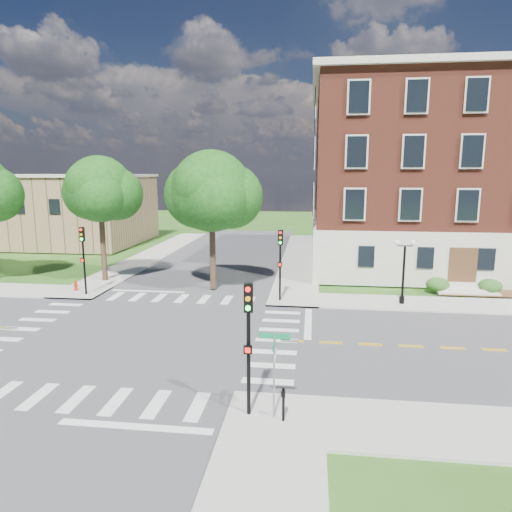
# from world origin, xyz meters

# --- Properties ---
(ground) EXTENTS (160.00, 160.00, 0.00)m
(ground) POSITION_xyz_m (0.00, 0.00, 0.00)
(ground) COLOR #244914
(ground) RESTS_ON ground
(road_ew) EXTENTS (90.00, 12.00, 0.01)m
(road_ew) POSITION_xyz_m (0.00, 0.00, 0.01)
(road_ew) COLOR #3D3D3F
(road_ew) RESTS_ON ground
(road_ns) EXTENTS (12.00, 90.00, 0.01)m
(road_ns) POSITION_xyz_m (0.00, 0.00, 0.01)
(road_ns) COLOR #3D3D3F
(road_ns) RESTS_ON ground
(sidewalk_ne) EXTENTS (34.00, 34.00, 0.12)m
(sidewalk_ne) POSITION_xyz_m (15.38, 15.38, 0.06)
(sidewalk_ne) COLOR #9E9B93
(sidewalk_ne) RESTS_ON ground
(sidewalk_nw) EXTENTS (34.00, 34.00, 0.12)m
(sidewalk_nw) POSITION_xyz_m (-15.38, 15.38, 0.06)
(sidewalk_nw) COLOR #9E9B93
(sidewalk_nw) RESTS_ON ground
(crosswalk_east) EXTENTS (2.20, 10.20, 0.02)m
(crosswalk_east) POSITION_xyz_m (7.20, 0.00, 0.00)
(crosswalk_east) COLOR silver
(crosswalk_east) RESTS_ON ground
(stop_bar_east) EXTENTS (0.40, 5.50, 0.00)m
(stop_bar_east) POSITION_xyz_m (8.80, 3.00, 0.00)
(stop_bar_east) COLOR silver
(stop_bar_east) RESTS_ON ground
(main_building) EXTENTS (30.60, 22.40, 16.50)m
(main_building) POSITION_xyz_m (24.00, 21.99, 8.34)
(main_building) COLOR #B2AC9D
(main_building) RESTS_ON ground
(secondary_building) EXTENTS (20.40, 15.40, 8.30)m
(secondary_building) POSITION_xyz_m (-22.00, 30.00, 4.28)
(secondary_building) COLOR olive
(secondary_building) RESTS_ON ground
(tree_c) EXTENTS (5.16, 5.16, 9.83)m
(tree_c) POSITION_xyz_m (-7.54, 11.39, 7.34)
(tree_c) COLOR black
(tree_c) RESTS_ON ground
(tree_d) EXTENTS (5.88, 5.88, 10.14)m
(tree_d) POSITION_xyz_m (1.67, 9.83, 7.30)
(tree_d) COLOR black
(tree_d) RESTS_ON ground
(traffic_signal_se) EXTENTS (0.34, 0.39, 4.80)m
(traffic_signal_se) POSITION_xyz_m (6.80, -7.66, 3.19)
(traffic_signal_se) COLOR black
(traffic_signal_se) RESTS_ON ground
(traffic_signal_ne) EXTENTS (0.36, 0.41, 4.80)m
(traffic_signal_ne) POSITION_xyz_m (6.84, 7.22, 3.19)
(traffic_signal_ne) COLOR black
(traffic_signal_ne) RESTS_ON ground
(traffic_signal_nw) EXTENTS (0.34, 0.38, 4.80)m
(traffic_signal_nw) POSITION_xyz_m (-6.96, 7.10, 3.19)
(traffic_signal_nw) COLOR black
(traffic_signal_nw) RESTS_ON ground
(twin_lamp_west) EXTENTS (1.36, 0.36, 4.23)m
(twin_lamp_west) POSITION_xyz_m (14.90, 7.48, 2.52)
(twin_lamp_west) COLOR black
(twin_lamp_west) RESTS_ON ground
(street_sign_pole) EXTENTS (1.10, 1.10, 3.10)m
(street_sign_pole) POSITION_xyz_m (7.71, -7.73, 2.31)
(street_sign_pole) COLOR gray
(street_sign_pole) RESTS_ON ground
(push_button_post) EXTENTS (0.14, 0.21, 1.20)m
(push_button_post) POSITION_xyz_m (8.05, -7.99, 0.80)
(push_button_post) COLOR black
(push_button_post) RESTS_ON ground
(fire_hydrant) EXTENTS (0.35, 0.35, 0.75)m
(fire_hydrant) POSITION_xyz_m (-8.22, 8.05, 0.46)
(fire_hydrant) COLOR #B8250E
(fire_hydrant) RESTS_ON ground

